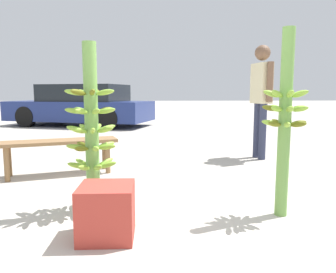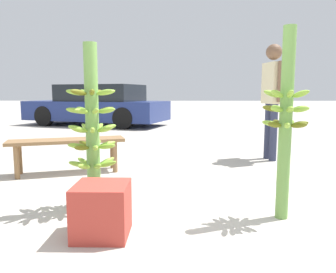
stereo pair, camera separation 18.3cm
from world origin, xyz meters
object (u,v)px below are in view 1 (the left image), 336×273
banana_stalk_center (285,120)px  produce_crate (107,211)px  market_bench (59,146)px  banana_stalk_left (92,129)px  vendor_person (261,91)px  parked_car (81,106)px

banana_stalk_center → produce_crate: (-1.39, -0.36, -0.61)m
market_bench → banana_stalk_center: bearing=-51.3°
banana_stalk_left → market_bench: 1.46m
vendor_person → market_bench: size_ratio=1.19×
market_bench → parked_car: (-1.05, 6.21, 0.25)m
vendor_person → produce_crate: bearing=133.5°
vendor_person → produce_crate: vendor_person is taller
banana_stalk_left → vendor_person: (2.16, 2.16, 0.33)m
parked_car → produce_crate: (1.89, -8.03, -0.43)m
banana_stalk_center → vendor_person: size_ratio=0.88×
banana_stalk_left → vendor_person: 3.08m
vendor_person → produce_crate: (-1.97, -2.72, -0.86)m
banana_stalk_left → parked_car: 7.66m
market_bench → produce_crate: bearing=-83.3°
banana_stalk_center → parked_car: banana_stalk_center is taller
banana_stalk_left → banana_stalk_center: bearing=-7.1°
market_bench → produce_crate: 2.01m
banana_stalk_left → parked_car: bearing=102.8°
banana_stalk_center → vendor_person: 2.44m
banana_stalk_left → banana_stalk_center: (1.58, -0.20, 0.08)m
market_bench → parked_car: parked_car is taller
market_bench → banana_stalk_left: bearing=-80.9°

